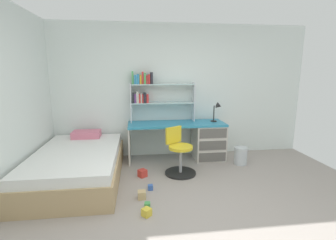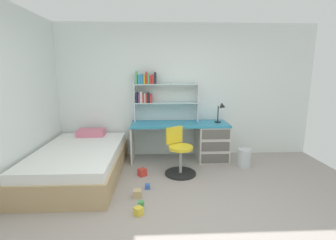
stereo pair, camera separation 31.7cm
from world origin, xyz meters
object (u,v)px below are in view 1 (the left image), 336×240
at_px(swivel_chair, 179,156).
at_px(toy_block_blue_2, 150,187).
at_px(desk, 200,139).
at_px(bed_platform, 78,165).
at_px(bookshelf_hutch, 152,92).
at_px(toy_block_green_0, 147,205).
at_px(desk_lamp, 218,109).
at_px(waste_bin, 241,156).
at_px(toy_block_yellow_4, 147,212).
at_px(toy_block_red_3, 142,173).
at_px(toy_block_natural_1, 142,195).

relative_size(swivel_chair, toy_block_blue_2, 10.86).
relative_size(desk, bed_platform, 0.89).
distance_m(bookshelf_hutch, toy_block_green_0, 2.26).
bearing_deg(desk_lamp, toy_block_blue_2, -138.96).
bearing_deg(toy_block_blue_2, bed_platform, 156.52).
bearing_deg(waste_bin, swivel_chair, -167.42).
height_order(bookshelf_hutch, toy_block_yellow_4, bookshelf_hutch).
distance_m(bookshelf_hutch, desk_lamp, 1.31).
height_order(swivel_chair, toy_block_red_3, swivel_chair).
bearing_deg(bookshelf_hutch, waste_bin, -20.38).
bearing_deg(desk, toy_block_blue_2, -131.24).
bearing_deg(toy_block_blue_2, toy_block_green_0, -97.70).
distance_m(desk, toy_block_red_3, 1.41).
distance_m(bed_platform, toy_block_natural_1, 1.23).
bearing_deg(desk, toy_block_green_0, -123.66).
bearing_deg(toy_block_yellow_4, bed_platform, 132.28).
relative_size(bookshelf_hutch, swivel_chair, 1.59).
relative_size(bed_platform, toy_block_blue_2, 28.90).
relative_size(waste_bin, toy_block_yellow_4, 3.37).
distance_m(swivel_chair, toy_block_yellow_4, 1.35).
bearing_deg(desk_lamp, toy_block_natural_1, -136.33).
relative_size(bookshelf_hutch, toy_block_natural_1, 11.51).
height_order(swivel_chair, waste_bin, swivel_chair).
xyz_separation_m(desk, toy_block_blue_2, (-1.05, -1.20, -0.36)).
bearing_deg(desk, toy_block_natural_1, -129.37).
distance_m(bookshelf_hutch, bed_platform, 1.86).
xyz_separation_m(desk_lamp, swivel_chair, (-0.86, -0.67, -0.67)).
bearing_deg(toy_block_blue_2, toy_block_red_3, 102.61).
bearing_deg(desk_lamp, swivel_chair, -142.13).
distance_m(desk, toy_block_yellow_4, 2.20).
xyz_separation_m(toy_block_green_0, toy_block_red_3, (-0.04, 0.94, 0.02)).
distance_m(desk, waste_bin, 0.81).
distance_m(toy_block_red_3, toy_block_yellow_4, 1.12).
relative_size(desk_lamp, swivel_chair, 0.49).
xyz_separation_m(bookshelf_hutch, waste_bin, (1.59, -0.59, -1.14)).
bearing_deg(toy_block_yellow_4, toy_block_natural_1, 96.58).
relative_size(swivel_chair, toy_block_red_3, 6.52).
height_order(desk_lamp, toy_block_blue_2, desk_lamp).
bearing_deg(desk, bed_platform, -161.70).
relative_size(desk, toy_block_natural_1, 17.06).
height_order(bookshelf_hutch, toy_block_green_0, bookshelf_hutch).
bearing_deg(toy_block_green_0, desk, 56.34).
distance_m(toy_block_green_0, toy_block_natural_1, 0.25).
distance_m(swivel_chair, toy_block_green_0, 1.19).
bearing_deg(toy_block_red_3, desk_lamp, 26.35).
xyz_separation_m(bookshelf_hutch, toy_block_red_3, (-0.23, -0.92, -1.24)).
height_order(desk, toy_block_blue_2, desk).
height_order(swivel_chair, toy_block_blue_2, swivel_chair).
xyz_separation_m(desk, waste_bin, (0.66, -0.40, -0.24)).
height_order(toy_block_green_0, toy_block_red_3, toy_block_red_3).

